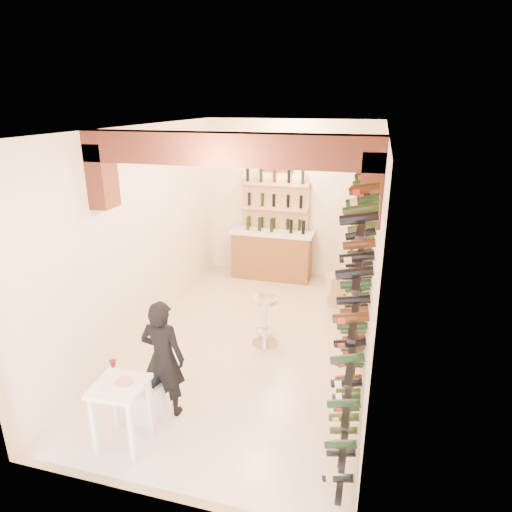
{
  "coord_description": "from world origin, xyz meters",
  "views": [
    {
      "loc": [
        1.66,
        -5.8,
        3.54
      ],
      "look_at": [
        0.0,
        0.3,
        1.3
      ],
      "focal_mm": 30.99,
      "sensor_mm": 36.0,
      "label": 1
    }
  ],
  "objects_px": {
    "white_stool": "(146,403)",
    "person": "(163,358)",
    "tasting_table": "(120,395)",
    "wine_rack": "(359,256)",
    "chrome_barstool": "(265,318)",
    "back_counter": "(272,253)",
    "crate_lower": "(342,298)"
  },
  "relations": [
    {
      "from": "white_stool",
      "to": "person",
      "type": "xyz_separation_m",
      "value": [
        0.17,
        0.17,
        0.52
      ]
    },
    {
      "from": "tasting_table",
      "to": "person",
      "type": "distance_m",
      "value": 0.65
    },
    {
      "from": "wine_rack",
      "to": "chrome_barstool",
      "type": "xyz_separation_m",
      "value": [
        -1.3,
        -0.04,
        -1.09
      ]
    },
    {
      "from": "back_counter",
      "to": "tasting_table",
      "type": "bearing_deg",
      "value": -94.78
    },
    {
      "from": "crate_lower",
      "to": "white_stool",
      "type": "bearing_deg",
      "value": -117.99
    },
    {
      "from": "wine_rack",
      "to": "person",
      "type": "xyz_separation_m",
      "value": [
        -2.06,
        -1.83,
        -0.82
      ]
    },
    {
      "from": "person",
      "to": "tasting_table",
      "type": "bearing_deg",
      "value": 72.58
    },
    {
      "from": "person",
      "to": "crate_lower",
      "type": "distance_m",
      "value": 3.96
    },
    {
      "from": "white_stool",
      "to": "chrome_barstool",
      "type": "relative_size",
      "value": 0.52
    },
    {
      "from": "chrome_barstool",
      "to": "crate_lower",
      "type": "bearing_deg",
      "value": 59.14
    },
    {
      "from": "person",
      "to": "white_stool",
      "type": "bearing_deg",
      "value": 46.12
    },
    {
      "from": "wine_rack",
      "to": "back_counter",
      "type": "distance_m",
      "value": 3.38
    },
    {
      "from": "white_stool",
      "to": "person",
      "type": "bearing_deg",
      "value": 45.94
    },
    {
      "from": "wine_rack",
      "to": "person",
      "type": "distance_m",
      "value": 2.88
    },
    {
      "from": "person",
      "to": "chrome_barstool",
      "type": "distance_m",
      "value": 1.97
    },
    {
      "from": "wine_rack",
      "to": "crate_lower",
      "type": "relative_size",
      "value": 12.02
    },
    {
      "from": "back_counter",
      "to": "crate_lower",
      "type": "xyz_separation_m",
      "value": [
        1.54,
        -0.99,
        -0.39
      ]
    },
    {
      "from": "white_stool",
      "to": "tasting_table",
      "type": "bearing_deg",
      "value": -93.25
    },
    {
      "from": "wine_rack",
      "to": "white_stool",
      "type": "relative_size",
      "value": 13.9
    },
    {
      "from": "person",
      "to": "wine_rack",
      "type": "bearing_deg",
      "value": -138.21
    },
    {
      "from": "white_stool",
      "to": "person",
      "type": "relative_size",
      "value": 0.28
    },
    {
      "from": "chrome_barstool",
      "to": "tasting_table",
      "type": "bearing_deg",
      "value": -111.76
    },
    {
      "from": "tasting_table",
      "to": "crate_lower",
      "type": "height_order",
      "value": "tasting_table"
    },
    {
      "from": "white_stool",
      "to": "chrome_barstool",
      "type": "distance_m",
      "value": 2.2
    },
    {
      "from": "tasting_table",
      "to": "person",
      "type": "relative_size",
      "value": 0.64
    },
    {
      "from": "back_counter",
      "to": "crate_lower",
      "type": "relative_size",
      "value": 3.58
    },
    {
      "from": "crate_lower",
      "to": "wine_rack",
      "type": "bearing_deg",
      "value": -80.18
    },
    {
      "from": "back_counter",
      "to": "white_stool",
      "type": "relative_size",
      "value": 4.14
    },
    {
      "from": "white_stool",
      "to": "back_counter",
      "type": "bearing_deg",
      "value": 85.07
    },
    {
      "from": "white_stool",
      "to": "person",
      "type": "height_order",
      "value": "person"
    },
    {
      "from": "white_stool",
      "to": "crate_lower",
      "type": "height_order",
      "value": "white_stool"
    },
    {
      "from": "back_counter",
      "to": "wine_rack",
      "type": "bearing_deg",
      "value": -55.34
    }
  ]
}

